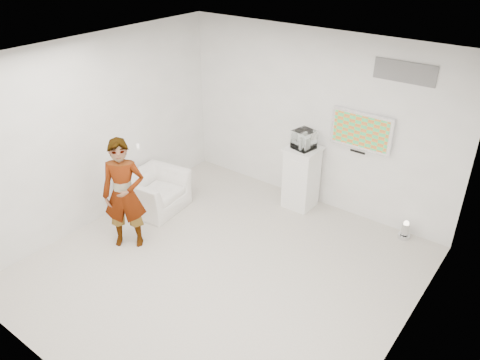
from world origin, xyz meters
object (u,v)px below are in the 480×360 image
at_px(armchair, 155,192).
at_px(floor_uplight, 405,230).
at_px(person, 124,194).
at_px(pedestal, 301,177).
at_px(tv, 362,131).

height_order(armchair, floor_uplight, armchair).
bearing_deg(floor_uplight, person, -141.20).
relative_size(pedestal, floor_uplight, 3.71).
bearing_deg(floor_uplight, tv, 172.73).
xyz_separation_m(armchair, floor_uplight, (3.78, 1.74, -0.18)).
distance_m(tv, pedestal, 1.34).
bearing_deg(tv, floor_uplight, -7.27).
bearing_deg(pedestal, floor_uplight, 4.53).
bearing_deg(person, tv, 12.03).
bearing_deg(person, floor_uplight, 0.97).
height_order(tv, floor_uplight, tv).
xyz_separation_m(tv, pedestal, (-0.85, -0.27, -1.00)).
height_order(person, floor_uplight, person).
xyz_separation_m(person, pedestal, (1.53, 2.56, -0.32)).
bearing_deg(pedestal, tv, 17.57).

